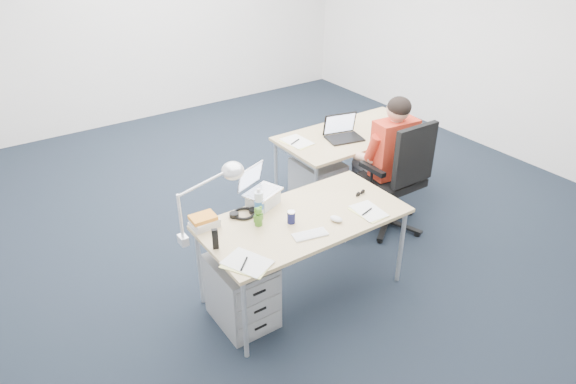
{
  "coord_description": "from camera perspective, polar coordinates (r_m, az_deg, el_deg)",
  "views": [
    {
      "loc": [
        -2.72,
        -3.73,
        2.86
      ],
      "look_at": [
        -0.73,
        -0.83,
        0.85
      ],
      "focal_mm": 32.0,
      "sensor_mm": 36.0,
      "label": 1
    }
  ],
  "objects": [
    {
      "name": "desk_far",
      "position": [
        5.48,
        7.25,
        6.1
      ],
      "size": [
        1.6,
        0.8,
        0.73
      ],
      "color": "tan",
      "rests_on": "ground"
    },
    {
      "name": "floor",
      "position": [
        5.43,
        1.43,
        -2.06
      ],
      "size": [
        7.0,
        7.0,
        0.0
      ],
      "primitive_type": "plane",
      "color": "black",
      "rests_on": "ground"
    },
    {
      "name": "far_papers",
      "position": [
        5.19,
        0.98,
        5.55
      ],
      "size": [
        0.25,
        0.33,
        0.01
      ],
      "primitive_type": "cube",
      "rotation": [
        0.0,
        0.0,
        0.1
      ],
      "color": "white",
      "rests_on": "desk_far"
    },
    {
      "name": "office_chair",
      "position": [
        5.11,
        11.49,
        -0.64
      ],
      "size": [
        0.73,
        0.73,
        1.15
      ],
      "rotation": [
        0.0,
        0.0,
        -0.01
      ],
      "color": "black",
      "rests_on": "ground"
    },
    {
      "name": "water_bottle",
      "position": [
        3.94,
        -3.26,
        -1.08
      ],
      "size": [
        0.09,
        0.09,
        0.23
      ],
      "primitive_type": "cylinder",
      "rotation": [
        0.0,
        0.0,
        -0.24
      ],
      "color": "silver",
      "rests_on": "desk_near"
    },
    {
      "name": "far_cup",
      "position": [
        6.08,
        11.3,
        9.2
      ],
      "size": [
        0.1,
        0.1,
        0.11
      ],
      "primitive_type": "cylinder",
      "rotation": [
        0.0,
        0.0,
        0.35
      ],
      "color": "white",
      "rests_on": "desk_far"
    },
    {
      "name": "headphones",
      "position": [
        3.99,
        -4.92,
        -2.32
      ],
      "size": [
        0.27,
        0.23,
        0.04
      ],
      "primitive_type": null,
      "rotation": [
        0.0,
        0.0,
        -0.23
      ],
      "color": "black",
      "rests_on": "desk_near"
    },
    {
      "name": "room",
      "position": [
        4.75,
        1.69,
        15.77
      ],
      "size": [
        6.02,
        7.02,
        2.8
      ],
      "color": "silver",
      "rests_on": "ground"
    },
    {
      "name": "desk_lamp",
      "position": [
        3.65,
        -9.6,
        -1.33
      ],
      "size": [
        0.51,
        0.28,
        0.55
      ],
      "primitive_type": null,
      "rotation": [
        0.0,
        0.0,
        0.24
      ],
      "color": "silver",
      "rests_on": "desk_near"
    },
    {
      "name": "desk_near",
      "position": [
        3.99,
        1.79,
        -3.37
      ],
      "size": [
        1.6,
        0.8,
        0.73
      ],
      "color": "tan",
      "rests_on": "ground"
    },
    {
      "name": "cordless_phone",
      "position": [
        3.61,
        -8.09,
        -5.19
      ],
      "size": [
        0.05,
        0.04,
        0.16
      ],
      "primitive_type": "cube",
      "rotation": [
        0.0,
        0.0,
        -0.36
      ],
      "color": "black",
      "rests_on": "desk_near"
    },
    {
      "name": "drawer_pedestal_far",
      "position": [
        5.34,
        3.29,
        0.71
      ],
      "size": [
        0.4,
        0.5,
        0.55
      ],
      "primitive_type": "cube",
      "color": "#95979A",
      "rests_on": "ground"
    },
    {
      "name": "seated_person",
      "position": [
        5.07,
        10.54,
        3.69
      ],
      "size": [
        0.43,
        0.74,
        1.33
      ],
      "rotation": [
        0.0,
        0.0,
        -0.12
      ],
      "color": "red",
      "rests_on": "ground"
    },
    {
      "name": "book_stack",
      "position": [
        3.88,
        -9.31,
        -3.21
      ],
      "size": [
        0.22,
        0.18,
        0.09
      ],
      "primitive_type": "cube",
      "rotation": [
        0.0,
        0.0,
        0.16
      ],
      "color": "silver",
      "rests_on": "desk_near"
    },
    {
      "name": "dark_laptop",
      "position": [
        5.25,
        6.36,
        7.13
      ],
      "size": [
        0.42,
        0.41,
        0.26
      ],
      "primitive_type": null,
      "rotation": [
        0.0,
        0.0,
        -0.22
      ],
      "color": "black",
      "rests_on": "desk_far"
    },
    {
      "name": "bear_figurine",
      "position": [
        3.83,
        -3.31,
        -2.66
      ],
      "size": [
        0.1,
        0.08,
        0.16
      ],
      "primitive_type": null,
      "rotation": [
        0.0,
        0.0,
        -0.18
      ],
      "color": "#2E701D",
      "rests_on": "desk_near"
    },
    {
      "name": "papers_left",
      "position": [
        3.48,
        -4.6,
        -7.97
      ],
      "size": [
        0.33,
        0.37,
        0.01
      ],
      "primitive_type": "cube",
      "rotation": [
        0.0,
        0.0,
        0.46
      ],
      "color": "#EDEE89",
      "rests_on": "desk_near"
    },
    {
      "name": "can_koozie",
      "position": [
        3.87,
        0.36,
        -2.8
      ],
      "size": [
        0.08,
        0.08,
        0.1
      ],
      "primitive_type": "cylinder",
      "rotation": [
        0.0,
        0.0,
        0.33
      ],
      "color": "#161845",
      "rests_on": "desk_near"
    },
    {
      "name": "computer_mouse",
      "position": [
        3.92,
        5.38,
        -3.0
      ],
      "size": [
        0.1,
        0.12,
        0.04
      ],
      "primitive_type": "ellipsoid",
      "rotation": [
        0.0,
        0.0,
        0.32
      ],
      "color": "white",
      "rests_on": "desk_near"
    },
    {
      "name": "wireless_keyboard",
      "position": [
        3.75,
        2.47,
        -4.74
      ],
      "size": [
        0.27,
        0.16,
        0.01
      ],
      "primitive_type": "cube",
      "rotation": [
        0.0,
        0.0,
        -0.22
      ],
      "color": "white",
      "rests_on": "desk_near"
    },
    {
      "name": "sunglasses",
      "position": [
        4.29,
        8.05,
        -0.16
      ],
      "size": [
        0.11,
        0.07,
        0.03
      ],
      "primitive_type": null,
      "rotation": [
        0.0,
        0.0,
        0.14
      ],
      "color": "black",
      "rests_on": "desk_near"
    },
    {
      "name": "papers_right",
      "position": [
        4.06,
        8.95,
        -2.21
      ],
      "size": [
        0.2,
        0.28,
        0.01
      ],
      "primitive_type": "cube",
      "rotation": [
        0.0,
        0.0,
        -0.03
      ],
      "color": "#EDEE89",
      "rests_on": "desk_near"
    },
    {
      "name": "silver_laptop",
      "position": [
        4.05,
        -2.83,
        0.49
      ],
      "size": [
        0.35,
        0.32,
        0.31
      ],
      "primitive_type": null,
      "rotation": [
        0.0,
        0.0,
        0.37
      ],
      "color": "silver",
      "rests_on": "desk_near"
    },
    {
      "name": "drawer_pedestal_near",
      "position": [
        3.98,
        -5.15,
        -10.92
      ],
      "size": [
        0.4,
        0.5,
        0.55
      ],
      "primitive_type": "cube",
      "color": "#95979A",
      "rests_on": "ground"
    }
  ]
}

